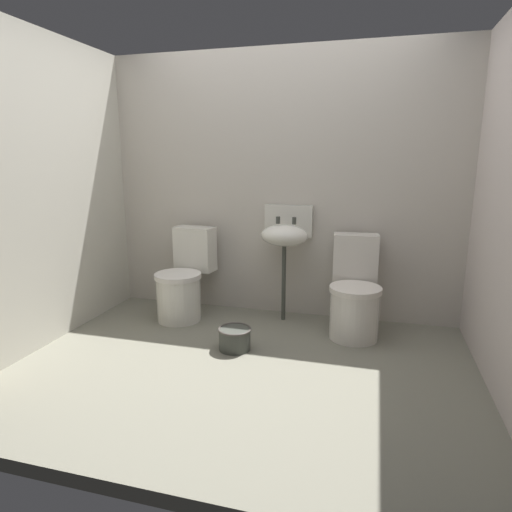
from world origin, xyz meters
The scene contains 7 objects.
ground_plane centered at (0.00, 0.00, -0.04)m, with size 3.49×2.53×0.08m, color slate.
wall_back centered at (0.00, 1.12, 1.15)m, with size 3.49×0.10×2.29m, color #BEB6AA.
wall_left centered at (-1.59, 0.10, 1.15)m, with size 0.10×2.33×2.29m, color #B9B5A6.
toilet_left centered at (-0.78, 0.71, 0.32)m, with size 0.45×0.63×0.78m.
toilet_right centered at (0.69, 0.71, 0.32)m, with size 0.43×0.62×0.78m.
sink centered at (0.08, 0.90, 0.75)m, with size 0.42×0.35×0.99m.
bucket centered at (-0.14, 0.18, 0.09)m, with size 0.25×0.25×0.17m.
Camera 1 is at (0.81, -2.69, 1.39)m, focal length 30.68 mm.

